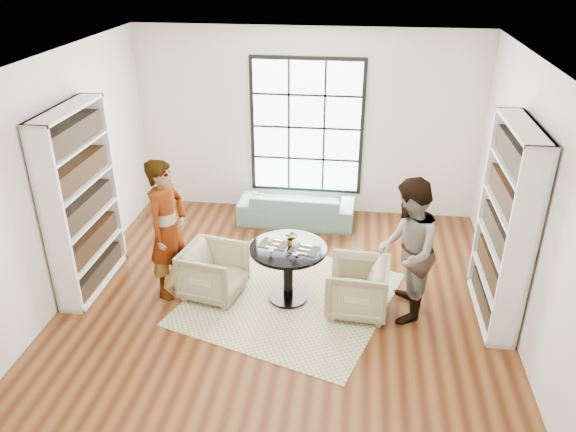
# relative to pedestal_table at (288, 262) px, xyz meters

# --- Properties ---
(ground) EXTENTS (6.00, 6.00, 0.00)m
(ground) POSITION_rel_pedestal_table_xyz_m (-0.06, -0.26, -0.55)
(ground) COLOR brown
(room_shell) EXTENTS (6.00, 6.01, 6.00)m
(room_shell) POSITION_rel_pedestal_table_xyz_m (-0.06, 0.28, 0.71)
(room_shell) COLOR silver
(room_shell) RESTS_ON ground
(rug) EXTENTS (3.00, 3.00, 0.01)m
(rug) POSITION_rel_pedestal_table_xyz_m (0.01, 0.01, -0.55)
(rug) COLOR #B4B087
(rug) RESTS_ON ground
(pedestal_table) EXTENTS (0.95, 0.95, 0.76)m
(pedestal_table) POSITION_rel_pedestal_table_xyz_m (0.00, 0.00, 0.00)
(pedestal_table) COLOR black
(pedestal_table) RESTS_ON ground
(sofa) EXTENTS (1.86, 0.76, 0.54)m
(sofa) POSITION_rel_pedestal_table_xyz_m (-0.15, 2.19, -0.28)
(sofa) COLOR gray
(sofa) RESTS_ON ground
(armchair_left) EXTENTS (0.86, 0.85, 0.67)m
(armchair_left) POSITION_rel_pedestal_table_xyz_m (-0.96, -0.00, -0.22)
(armchair_left) COLOR #C1AC8A
(armchair_left) RESTS_ON ground
(armchair_right) EXTENTS (0.79, 0.77, 0.67)m
(armchair_right) POSITION_rel_pedestal_table_xyz_m (0.87, -0.13, -0.21)
(armchair_right) COLOR tan
(armchair_right) RESTS_ON ground
(person_left) EXTENTS (0.60, 0.76, 1.83)m
(person_left) POSITION_rel_pedestal_table_xyz_m (-1.51, -0.00, 0.36)
(person_left) COLOR gray
(person_left) RESTS_ON ground
(person_right) EXTENTS (0.73, 0.91, 1.78)m
(person_right) POSITION_rel_pedestal_table_xyz_m (1.42, -0.13, 0.34)
(person_right) COLOR gray
(person_right) RESTS_ON ground
(placemat_left) EXTENTS (0.39, 0.32, 0.01)m
(placemat_left) POSITION_rel_pedestal_table_xyz_m (-0.19, 0.05, 0.21)
(placemat_left) COLOR black
(placemat_left) RESTS_ON pedestal_table
(placemat_right) EXTENTS (0.39, 0.32, 0.01)m
(placemat_right) POSITION_rel_pedestal_table_xyz_m (0.20, -0.04, 0.21)
(placemat_right) COLOR black
(placemat_right) RESTS_ON pedestal_table
(cutlery_left) EXTENTS (0.18, 0.24, 0.01)m
(cutlery_left) POSITION_rel_pedestal_table_xyz_m (-0.19, 0.05, 0.22)
(cutlery_left) COLOR silver
(cutlery_left) RESTS_ON placemat_left
(cutlery_right) EXTENTS (0.18, 0.24, 0.01)m
(cutlery_right) POSITION_rel_pedestal_table_xyz_m (0.20, -0.04, 0.22)
(cutlery_right) COLOR silver
(cutlery_right) RESTS_ON placemat_right
(wine_glass_left) EXTENTS (0.09, 0.09, 0.19)m
(wine_glass_left) POSITION_rel_pedestal_table_xyz_m (-0.20, -0.10, 0.34)
(wine_glass_left) COLOR silver
(wine_glass_left) RESTS_ON pedestal_table
(wine_glass_right) EXTENTS (0.09, 0.09, 0.20)m
(wine_glass_right) POSITION_rel_pedestal_table_xyz_m (0.11, -0.16, 0.35)
(wine_glass_right) COLOR silver
(wine_glass_right) RESTS_ON pedestal_table
(flower_centerpiece) EXTENTS (0.19, 0.17, 0.20)m
(flower_centerpiece) POSITION_rel_pedestal_table_xyz_m (0.04, 0.07, 0.31)
(flower_centerpiece) COLOR gray
(flower_centerpiece) RESTS_ON pedestal_table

